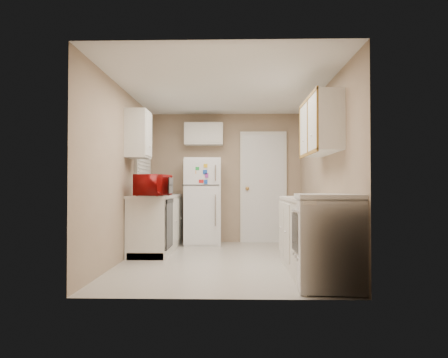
{
  "coord_description": "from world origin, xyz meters",
  "views": [
    {
      "loc": [
        0.15,
        -5.57,
        1.03
      ],
      "look_at": [
        0.0,
        0.5,
        1.15
      ],
      "focal_mm": 32.0,
      "sensor_mm": 36.0,
      "label": 1
    }
  ],
  "objects": [
    {
      "name": "wall_left",
      "position": [
        -1.4,
        0.0,
        1.2
      ],
      "size": [
        3.8,
        3.8,
        0.0
      ],
      "primitive_type": "plane",
      "color": "tan",
      "rests_on": "floor"
    },
    {
      "name": "stove",
      "position": [
        1.13,
        -1.42,
        0.48
      ],
      "size": [
        0.7,
        0.84,
        0.97
      ],
      "primitive_type": "cube",
      "rotation": [
        0.0,
        0.0,
        -0.08
      ],
      "color": "silver",
      "rests_on": "floor"
    },
    {
      "name": "wall_right",
      "position": [
        1.4,
        0.0,
        1.2
      ],
      "size": [
        3.8,
        3.8,
        0.0
      ],
      "primitive_type": "plane",
      "color": "tan",
      "rests_on": "floor"
    },
    {
      "name": "cabinet_over_fridge",
      "position": [
        -0.4,
        1.75,
        2.0
      ],
      "size": [
        0.7,
        0.3,
        0.4
      ],
      "primitive_type": "cube",
      "color": "silver",
      "rests_on": "wall_back"
    },
    {
      "name": "interior_door",
      "position": [
        0.7,
        1.86,
        1.02
      ],
      "size": [
        0.86,
        0.06,
        2.08
      ],
      "primitive_type": "cube",
      "color": "silver",
      "rests_on": "floor"
    },
    {
      "name": "wall_front",
      "position": [
        0.0,
        -1.9,
        1.2
      ],
      "size": [
        2.8,
        2.8,
        0.0
      ],
      "primitive_type": "plane",
      "color": "tan",
      "rests_on": "floor"
    },
    {
      "name": "refrigerator",
      "position": [
        -0.42,
        1.58,
        0.77
      ],
      "size": [
        0.69,
        0.67,
        1.54
      ],
      "primitive_type": "cube",
      "rotation": [
        0.0,
        0.0,
        0.09
      ],
      "color": "silver",
      "rests_on": "floor"
    },
    {
      "name": "wall_back",
      "position": [
        0.0,
        1.9,
        1.2
      ],
      "size": [
        2.8,
        2.8,
        0.0
      ],
      "primitive_type": "plane",
      "color": "tan",
      "rests_on": "floor"
    },
    {
      "name": "soap_bottle",
      "position": [
        -1.15,
        1.6,
        1.0
      ],
      "size": [
        0.09,
        0.09,
        0.18
      ],
      "primitive_type": "imported",
      "rotation": [
        0.0,
        0.0,
        -0.08
      ],
      "color": "white",
      "rests_on": "left_counter"
    },
    {
      "name": "upper_cabinet_left",
      "position": [
        -1.25,
        0.22,
        1.8
      ],
      "size": [
        0.3,
        0.45,
        0.7
      ],
      "primitive_type": "cube",
      "color": "silver",
      "rests_on": "wall_left"
    },
    {
      "name": "right_counter",
      "position": [
        1.1,
        -0.8,
        0.45
      ],
      "size": [
        0.6,
        2.0,
        0.9
      ],
      "primitive_type": "cube",
      "color": "silver",
      "rests_on": "floor"
    },
    {
      "name": "ceiling",
      "position": [
        0.0,
        0.0,
        2.4
      ],
      "size": [
        3.8,
        3.8,
        0.0
      ],
      "primitive_type": "plane",
      "color": "white",
      "rests_on": "floor"
    },
    {
      "name": "left_counter",
      "position": [
        -1.1,
        0.9,
        0.45
      ],
      "size": [
        0.6,
        1.8,
        0.9
      ],
      "primitive_type": "cube",
      "color": "silver",
      "rests_on": "floor"
    },
    {
      "name": "sink",
      "position": [
        -1.1,
        1.05,
        0.86
      ],
      "size": [
        0.54,
        0.74,
        0.16
      ],
      "primitive_type": "cube",
      "color": "gray",
      "rests_on": "left_counter"
    },
    {
      "name": "microwave",
      "position": [
        -1.0,
        0.11,
        1.05
      ],
      "size": [
        0.6,
        0.41,
        0.37
      ],
      "primitive_type": "imported",
      "rotation": [
        0.0,
        0.0,
        1.37
      ],
      "color": "#910A09",
      "rests_on": "left_counter"
    },
    {
      "name": "dishwasher",
      "position": [
        -0.81,
        0.3,
        0.49
      ],
      "size": [
        0.03,
        0.58,
        0.72
      ],
      "primitive_type": "cube",
      "color": "black",
      "rests_on": "floor"
    },
    {
      "name": "window_blinds",
      "position": [
        -1.36,
        1.05,
        1.6
      ],
      "size": [
        0.1,
        0.98,
        1.08
      ],
      "primitive_type": "cube",
      "color": "silver",
      "rests_on": "wall_left"
    },
    {
      "name": "floor",
      "position": [
        0.0,
        0.0,
        0.0
      ],
      "size": [
        3.8,
        3.8,
        0.0
      ],
      "primitive_type": "plane",
      "color": "beige",
      "rests_on": "ground"
    },
    {
      "name": "upper_cabinet_right",
      "position": [
        1.25,
        -0.5,
        1.8
      ],
      "size": [
        0.3,
        1.2,
        0.7
      ],
      "primitive_type": "cube",
      "color": "silver",
      "rests_on": "wall_right"
    }
  ]
}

